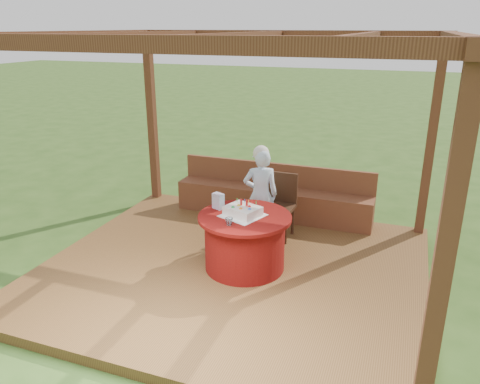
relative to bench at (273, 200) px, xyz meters
The scene contains 10 objects.
ground 1.76m from the bench, 90.00° to the right, with size 60.00×60.00×0.00m, color #2D4F1A.
deck 1.75m from the bench, 90.00° to the right, with size 4.50×4.00×0.12m, color brown.
pergola 2.65m from the bench, 90.00° to the right, with size 4.50×4.00×2.72m.
bench is the anchor object (origin of this frame).
table 1.70m from the bench, 85.19° to the right, with size 1.10×1.10×0.68m.
chair 0.73m from the bench, 66.93° to the right, with size 0.44×0.44×0.88m.
elderly_woman 0.95m from the bench, 85.41° to the right, with size 0.55×0.46×1.32m.
birthday_cake 1.77m from the bench, 85.96° to the right, with size 0.55×0.55×0.19m.
gift_bag 1.68m from the bench, 98.52° to the right, with size 0.13×0.09×0.19m, color #EB98CC.
drinking_glass 2.06m from the bench, 88.00° to the right, with size 0.09×0.09×0.08m, color white.
Camera 1 is at (1.83, -4.75, 2.89)m, focal length 35.00 mm.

